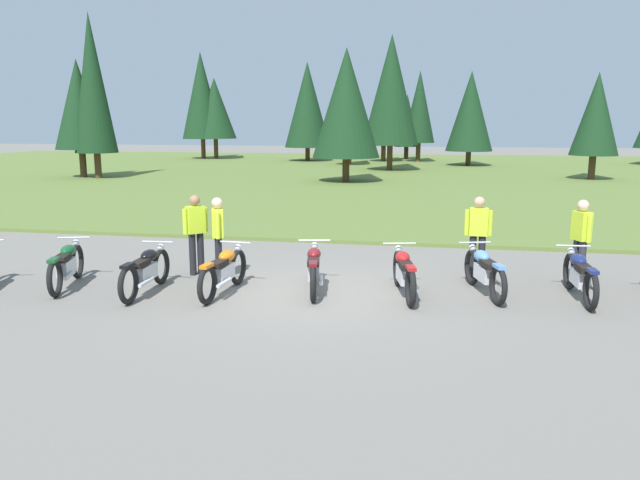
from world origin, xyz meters
name	(u,v)px	position (x,y,z in m)	size (l,w,h in m)	color
ground_plane	(314,293)	(0.00, 0.00, 0.00)	(140.00, 140.00, 0.00)	slate
grass_moorland	(399,174)	(0.00, 26.75, 0.05)	(80.00, 44.00, 0.10)	#5B7033
forest_treeline	(339,103)	(-4.62, 32.42, 4.40)	(37.96, 22.80, 8.86)	#47331E
motorcycle_british_green	(67,265)	(-4.78, -0.41, 0.44)	(0.81, 2.04, 0.88)	black
motorcycle_black	(146,270)	(-3.07, -0.55, 0.44)	(0.62, 2.10, 0.88)	black
motorcycle_orange	(224,271)	(-1.64, -0.31, 0.44)	(0.62, 2.10, 0.88)	black
motorcycle_maroon	(314,268)	(-0.03, 0.17, 0.44)	(0.69, 2.08, 0.88)	black
motorcycle_red	(404,272)	(1.64, 0.17, 0.44)	(0.73, 2.07, 0.88)	black
motorcycle_sky_blue	(484,271)	(3.10, 0.54, 0.44)	(0.79, 2.05, 0.88)	black
motorcycle_navy	(580,275)	(4.76, 0.53, 0.44)	(0.62, 2.10, 0.88)	black
rider_near_row_end	(218,233)	(-2.09, 0.67, 0.95)	(0.33, 0.52, 1.67)	black
rider_checking_bike	(196,230)	(-2.69, 0.98, 0.95)	(0.41, 0.42, 1.67)	black
rider_in_hivis_vest	(478,232)	(3.04, 1.77, 0.95)	(0.55, 0.22, 1.67)	black
rider_with_back_turned	(581,237)	(4.96, 1.62, 0.95)	(0.35, 0.51, 1.67)	#2D2D38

